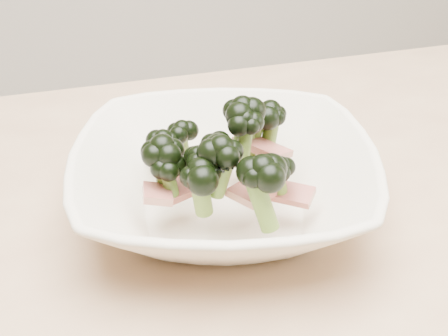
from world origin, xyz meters
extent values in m
cube|color=tan|center=(0.00, 0.00, 0.73)|extent=(1.20, 0.80, 0.04)
imported|color=silver|center=(0.00, 0.06, 0.79)|extent=(0.35, 0.35, 0.07)
cylinder|color=#537025|center=(-0.05, 0.04, 0.80)|extent=(0.02, 0.02, 0.03)
ellipsoid|color=black|center=(-0.05, 0.04, 0.82)|extent=(0.03, 0.03, 0.03)
cylinder|color=#537025|center=(0.06, 0.09, 0.80)|extent=(0.03, 0.02, 0.05)
ellipsoid|color=black|center=(0.06, 0.09, 0.83)|extent=(0.04, 0.04, 0.03)
cylinder|color=#537025|center=(-0.02, 0.11, 0.80)|extent=(0.02, 0.02, 0.03)
ellipsoid|color=black|center=(-0.02, 0.11, 0.82)|extent=(0.03, 0.03, 0.03)
cylinder|color=#537025|center=(-0.03, 0.01, 0.80)|extent=(0.02, 0.02, 0.04)
ellipsoid|color=black|center=(-0.03, 0.01, 0.83)|extent=(0.04, 0.04, 0.03)
cylinder|color=#537025|center=(-0.01, 0.04, 0.82)|extent=(0.01, 0.02, 0.03)
ellipsoid|color=black|center=(-0.01, 0.04, 0.84)|extent=(0.03, 0.03, 0.02)
cylinder|color=#537025|center=(-0.03, 0.03, 0.81)|extent=(0.02, 0.02, 0.04)
ellipsoid|color=black|center=(-0.03, 0.03, 0.83)|extent=(0.03, 0.03, 0.03)
cylinder|color=#537025|center=(0.04, 0.09, 0.81)|extent=(0.02, 0.02, 0.04)
ellipsoid|color=black|center=(0.04, 0.09, 0.84)|extent=(0.04, 0.04, 0.03)
cylinder|color=#537025|center=(0.02, 0.06, 0.83)|extent=(0.03, 0.03, 0.05)
ellipsoid|color=black|center=(0.02, 0.06, 0.86)|extent=(0.04, 0.04, 0.03)
cylinder|color=#537025|center=(0.02, -0.01, 0.80)|extent=(0.03, 0.03, 0.06)
ellipsoid|color=black|center=(0.02, -0.01, 0.84)|extent=(0.04, 0.04, 0.03)
cylinder|color=#537025|center=(0.05, 0.10, 0.80)|extent=(0.03, 0.02, 0.05)
ellipsoid|color=black|center=(0.05, 0.10, 0.83)|extent=(0.04, 0.04, 0.03)
cylinder|color=#537025|center=(-0.05, 0.05, 0.81)|extent=(0.02, 0.02, 0.04)
ellipsoid|color=black|center=(-0.05, 0.05, 0.83)|extent=(0.04, 0.04, 0.03)
cylinder|color=#537025|center=(-0.01, 0.02, 0.82)|extent=(0.03, 0.02, 0.04)
ellipsoid|color=black|center=(-0.01, 0.02, 0.84)|extent=(0.04, 0.04, 0.03)
cylinder|color=#537025|center=(0.04, 0.02, 0.80)|extent=(0.02, 0.01, 0.03)
ellipsoid|color=black|center=(0.04, 0.02, 0.82)|extent=(0.03, 0.03, 0.02)
cylinder|color=#537025|center=(-0.04, 0.10, 0.80)|extent=(0.02, 0.02, 0.03)
ellipsoid|color=black|center=(-0.04, 0.10, 0.81)|extent=(0.03, 0.03, 0.03)
cylinder|color=#537025|center=(0.02, 0.05, 0.83)|extent=(0.02, 0.02, 0.03)
ellipsoid|color=black|center=(0.02, 0.05, 0.85)|extent=(0.03, 0.03, 0.03)
cube|color=maroon|center=(-0.06, 0.03, 0.80)|extent=(0.03, 0.04, 0.02)
cube|color=maroon|center=(0.06, 0.01, 0.79)|extent=(0.04, 0.04, 0.01)
cube|color=maroon|center=(-0.04, 0.05, 0.79)|extent=(0.04, 0.04, 0.01)
cube|color=maroon|center=(0.02, 0.01, 0.80)|extent=(0.05, 0.05, 0.01)
cube|color=maroon|center=(0.05, 0.07, 0.81)|extent=(0.05, 0.06, 0.01)
cube|color=maroon|center=(0.03, 0.09, 0.79)|extent=(0.06, 0.05, 0.02)
camera|label=1|loc=(-0.14, -0.42, 1.10)|focal=50.00mm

